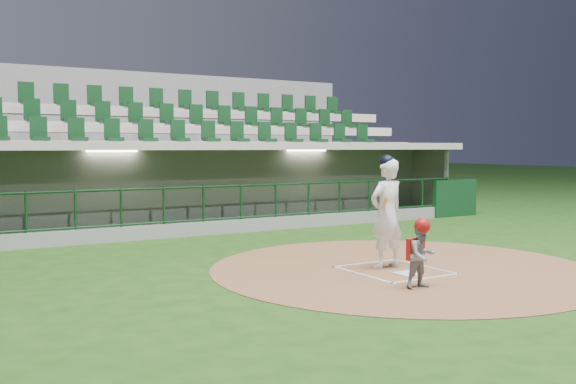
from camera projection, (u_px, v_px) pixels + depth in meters
name	position (u px, v px, depth m)	size (l,w,h in m)	color
ground	(383.00, 268.00, 12.00)	(120.00, 120.00, 0.00)	#1B3F12
dirt_circle	(403.00, 268.00, 11.99)	(7.20, 7.20, 0.01)	brown
home_plate	(409.00, 274.00, 11.40)	(0.43, 0.43, 0.02)	silver
batter_box_chalk	(394.00, 270.00, 11.75)	(1.55, 1.80, 0.01)	white
dugout_structure	(213.00, 192.00, 18.68)	(16.40, 3.70, 3.00)	slate
seating_deck	(174.00, 173.00, 21.25)	(17.00, 6.72, 5.15)	gray
batter	(387.00, 212.00, 11.96)	(0.93, 0.91, 2.12)	white
catcher	(422.00, 253.00, 10.26)	(0.53, 0.42, 1.13)	gray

